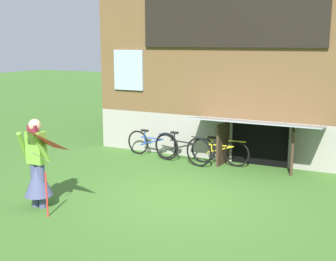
% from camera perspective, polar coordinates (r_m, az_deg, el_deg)
% --- Properties ---
extents(ground_plane, '(60.00, 60.00, 0.00)m').
position_cam_1_polar(ground_plane, '(8.81, 1.60, -8.69)').
color(ground_plane, '#3D6B28').
extents(log_house, '(7.60, 6.69, 4.94)m').
position_cam_1_polar(log_house, '(13.78, 11.50, 8.92)').
color(log_house, '#9E998E').
rests_on(log_house, ground_plane).
extents(person, '(0.61, 0.53, 1.68)m').
position_cam_1_polar(person, '(8.44, -16.67, -5.04)').
color(person, '#474C75').
rests_on(person, ground_plane).
extents(kite, '(0.85, 0.88, 1.48)m').
position_cam_1_polar(kite, '(7.79, -17.80, -2.36)').
color(kite, red).
rests_on(kite, ground_plane).
extents(bicycle_yellow, '(1.53, 0.08, 0.70)m').
position_cam_1_polar(bicycle_yellow, '(11.05, 6.75, -2.71)').
color(bicycle_yellow, black).
rests_on(bicycle_yellow, ground_plane).
extents(bicycle_black, '(1.70, 0.39, 0.79)m').
position_cam_1_polar(bicycle_black, '(11.09, 1.87, -2.36)').
color(bicycle_black, black).
rests_on(bicycle_black, ground_plane).
extents(bicycle_blue, '(1.55, 0.19, 0.71)m').
position_cam_1_polar(bicycle_blue, '(11.78, -2.15, -1.72)').
color(bicycle_blue, black).
rests_on(bicycle_blue, ground_plane).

